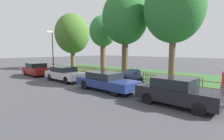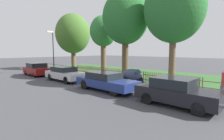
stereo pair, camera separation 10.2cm
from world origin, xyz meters
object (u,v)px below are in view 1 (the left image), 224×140
object	(u,v)px
covered_motorcycle	(133,74)
tree_behind_motorcycle	(103,32)
parked_car_navy_estate	(106,81)
street_lamp	(52,46)
parked_car_red_compact	(177,92)
tree_mid_park	(125,18)
parked_car_black_saloon	(65,74)
tree_far_left	(174,9)
tree_nearest_kerb	(72,34)
parked_car_silver_hatchback	(37,69)

from	to	relation	value
covered_motorcycle	tree_behind_motorcycle	distance (m)	8.83
parked_car_navy_estate	street_lamp	bearing A→B (deg)	169.71
parked_car_red_compact	street_lamp	size ratio (longest dim) A/B	0.79
parked_car_navy_estate	street_lamp	xyz separation A→B (m)	(-11.02, 1.97, 2.54)
covered_motorcycle	street_lamp	xyz separation A→B (m)	(-10.67, -1.63, 2.48)
tree_behind_motorcycle	covered_motorcycle	bearing A→B (deg)	-24.76
covered_motorcycle	tree_behind_motorcycle	size ratio (longest dim) A/B	0.30
parked_car_navy_estate	tree_mid_park	world-z (taller)	tree_mid_park
parked_car_black_saloon	tree_behind_motorcycle	distance (m)	8.24
tree_behind_motorcycle	tree_far_left	xyz separation A→B (m)	(9.43, -1.11, 1.08)
parked_car_red_compact	covered_motorcycle	bearing A→B (deg)	145.98
parked_car_black_saloon	covered_motorcycle	world-z (taller)	parked_car_black_saloon
tree_behind_motorcycle	tree_far_left	size ratio (longest dim) A/B	0.79
tree_nearest_kerb	tree_behind_motorcycle	xyz separation A→B (m)	(6.58, -0.04, -0.20)
tree_mid_park	tree_far_left	world-z (taller)	tree_far_left
parked_car_black_saloon	covered_motorcycle	xyz separation A→B (m)	(5.00, 3.48, 0.05)
tree_far_left	street_lamp	bearing A→B (deg)	-164.00
tree_mid_park	parked_car_red_compact	bearing A→B (deg)	-35.45
parked_car_black_saloon	parked_car_red_compact	size ratio (longest dim) A/B	1.06
parked_car_silver_hatchback	covered_motorcycle	size ratio (longest dim) A/B	1.85
tree_mid_park	parked_car_navy_estate	bearing A→B (deg)	-62.66
parked_car_silver_hatchback	street_lamp	size ratio (longest dim) A/B	0.78
street_lamp	parked_car_black_saloon	bearing A→B (deg)	-18.06
parked_car_navy_estate	street_lamp	distance (m)	11.48
parked_car_silver_hatchback	tree_mid_park	size ratio (longest dim) A/B	0.45
tree_mid_park	tree_behind_motorcycle	bearing A→B (deg)	165.56
parked_car_red_compact	tree_far_left	bearing A→B (deg)	116.42
tree_nearest_kerb	street_lamp	bearing A→B (deg)	-59.19
parked_car_navy_estate	tree_mid_park	distance (m)	8.31
covered_motorcycle	tree_behind_motorcycle	xyz separation A→B (m)	(-7.01, 3.23, 4.28)
tree_behind_motorcycle	parked_car_silver_hatchback	bearing A→B (deg)	-116.08
parked_car_navy_estate	covered_motorcycle	distance (m)	3.61
parked_car_black_saloon	tree_nearest_kerb	world-z (taller)	tree_nearest_kerb
tree_behind_motorcycle	street_lamp	xyz separation A→B (m)	(-3.66, -4.86, -1.80)
parked_car_navy_estate	covered_motorcycle	size ratio (longest dim) A/B	2.20
covered_motorcycle	tree_mid_park	bearing A→B (deg)	138.66
parked_car_navy_estate	tree_nearest_kerb	world-z (taller)	tree_nearest_kerb
street_lamp	tree_mid_park	bearing A→B (deg)	24.75
parked_car_navy_estate	tree_mid_park	bearing A→B (deg)	117.17
tree_far_left	street_lamp	world-z (taller)	tree_far_left
covered_motorcycle	tree_mid_park	size ratio (longest dim) A/B	0.24
parked_car_black_saloon	tree_far_left	size ratio (longest dim) A/B	0.47
street_lamp	parked_car_navy_estate	bearing A→B (deg)	-10.12
parked_car_navy_estate	parked_car_silver_hatchback	bearing A→B (deg)	-179.86
parked_car_black_saloon	tree_behind_motorcycle	size ratio (longest dim) A/B	0.60
tree_behind_motorcycle	street_lamp	distance (m)	6.35
parked_car_black_saloon	tree_far_left	bearing A→B (deg)	35.64
parked_car_red_compact	parked_car_silver_hatchback	bearing A→B (deg)	-179.85
covered_motorcycle	tree_mid_park	world-z (taller)	tree_mid_park
tree_nearest_kerb	street_lamp	world-z (taller)	tree_nearest_kerb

